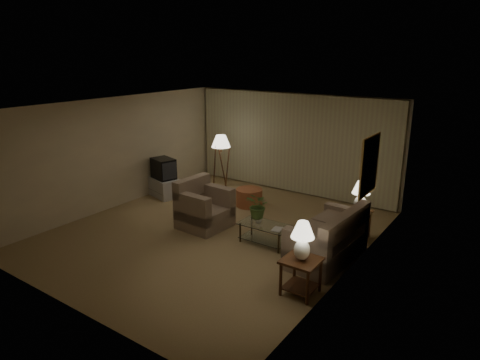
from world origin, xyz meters
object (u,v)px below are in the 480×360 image
at_px(crt_tv, 163,168).
at_px(table_lamp_far, 361,193).
at_px(floor_lamp, 221,163).
at_px(vase, 258,219).
at_px(tv_cabinet, 164,187).
at_px(coffee_table, 265,231).
at_px(side_table_near, 301,270).
at_px(armchair, 205,209).
at_px(table_lamp_near, 303,237).
at_px(side_table_far, 359,220).
at_px(sofa, 327,239).
at_px(ottoman, 249,197).

bearing_deg(crt_tv, table_lamp_far, 20.37).
height_order(table_lamp_far, floor_lamp, floor_lamp).
bearing_deg(vase, tv_cabinet, 164.60).
bearing_deg(crt_tv, floor_lamp, 65.93).
bearing_deg(coffee_table, crt_tv, 165.19).
bearing_deg(tv_cabinet, side_table_near, -6.89).
height_order(table_lamp_far, crt_tv, table_lamp_far).
xyz_separation_m(armchair, crt_tv, (-2.21, 1.00, 0.35)).
distance_m(table_lamp_near, coffee_table, 2.04).
xyz_separation_m(side_table_near, tv_cabinet, (-5.20, 2.24, -0.16)).
distance_m(side_table_far, table_lamp_near, 2.66).
xyz_separation_m(sofa, table_lamp_near, (0.15, -1.35, 0.58)).
height_order(armchair, floor_lamp, floor_lamp).
bearing_deg(table_lamp_far, coffee_table, -136.99).
bearing_deg(crt_tv, table_lamp_near, -6.89).
xyz_separation_m(tv_cabinet, ottoman, (2.27, 0.68, -0.03)).
height_order(table_lamp_far, ottoman, table_lamp_far).
relative_size(tv_cabinet, vase, 6.44).
height_order(sofa, vase, sofa).
xyz_separation_m(armchair, coffee_table, (1.54, 0.01, -0.15)).
height_order(side_table_far, floor_lamp, floor_lamp).
bearing_deg(table_lamp_far, side_table_near, -90.00).
bearing_deg(armchair, crt_tv, 68.42).
relative_size(sofa, vase, 12.30).
xyz_separation_m(side_table_far, floor_lamp, (-4.19, 0.83, 0.43)).
relative_size(armchair, side_table_near, 1.82).
relative_size(coffee_table, floor_lamp, 0.65).
xyz_separation_m(floor_lamp, ottoman, (1.26, -0.51, -0.61)).
distance_m(crt_tv, floor_lamp, 1.56).
bearing_deg(floor_lamp, table_lamp_near, -39.32).
bearing_deg(vase, ottoman, 128.56).
relative_size(table_lamp_near, table_lamp_far, 1.01).
distance_m(side_table_far, tv_cabinet, 5.21).
height_order(armchair, side_table_far, armchair).
bearing_deg(side_table_far, coffee_table, -136.99).
distance_m(armchair, table_lamp_near, 3.28).
distance_m(armchair, side_table_near, 3.23).
height_order(side_table_near, vase, side_table_near).
bearing_deg(crt_tv, side_table_far, 20.37).
xyz_separation_m(armchair, ottoman, (0.06, 1.68, -0.20)).
height_order(crt_tv, vase, crt_tv).
height_order(sofa, coffee_table, sofa).
bearing_deg(armchair, ottoman, 0.78).
bearing_deg(crt_tv, vase, 1.03).
bearing_deg(sofa, table_lamp_far, 176.52).
distance_m(sofa, tv_cabinet, 5.13).
bearing_deg(ottoman, armchair, -91.99).
xyz_separation_m(side_table_near, crt_tv, (-5.20, 2.24, 0.35)).
distance_m(armchair, vase, 1.39).
relative_size(armchair, side_table_far, 1.82).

